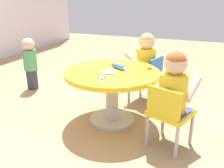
{
  "coord_description": "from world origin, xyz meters",
  "views": [
    {
      "loc": [
        -1.94,
        -0.79,
        1.16
      ],
      "look_at": [
        0.0,
        0.0,
        0.39
      ],
      "focal_mm": 38.21,
      "sensor_mm": 36.0,
      "label": 1
    }
  ],
  "objects_px": {
    "child_chair_right": "(148,76)",
    "craft_scissors": "(102,78)",
    "craft_table": "(112,84)",
    "seated_child_right": "(146,56)",
    "rolling_pin": "(119,66)",
    "seated_child_left": "(174,84)",
    "toddler_standing": "(30,62)",
    "child_chair_left": "(169,113)"
  },
  "relations": [
    {
      "from": "child_chair_left",
      "to": "seated_child_right",
      "type": "height_order",
      "value": "seated_child_right"
    },
    {
      "from": "toddler_standing",
      "to": "seated_child_right",
      "type": "bearing_deg",
      "value": -82.88
    },
    {
      "from": "craft_table",
      "to": "seated_child_left",
      "type": "xyz_separation_m",
      "value": [
        -0.2,
        -0.59,
        0.14
      ]
    },
    {
      "from": "seated_child_left",
      "to": "rolling_pin",
      "type": "relative_size",
      "value": 2.47
    },
    {
      "from": "craft_table",
      "to": "child_chair_left",
      "type": "relative_size",
      "value": 1.64
    },
    {
      "from": "rolling_pin",
      "to": "child_chair_left",
      "type": "bearing_deg",
      "value": -120.52
    },
    {
      "from": "seated_child_left",
      "to": "child_chair_right",
      "type": "bearing_deg",
      "value": 26.22
    },
    {
      "from": "toddler_standing",
      "to": "rolling_pin",
      "type": "relative_size",
      "value": 3.25
    },
    {
      "from": "seated_child_right",
      "to": "rolling_pin",
      "type": "bearing_deg",
      "value": 165.77
    },
    {
      "from": "rolling_pin",
      "to": "craft_scissors",
      "type": "bearing_deg",
      "value": 175.01
    },
    {
      "from": "seated_child_right",
      "to": "rolling_pin",
      "type": "xyz_separation_m",
      "value": [
        -0.51,
        0.13,
        0.01
      ]
    },
    {
      "from": "craft_table",
      "to": "seated_child_left",
      "type": "height_order",
      "value": "seated_child_left"
    },
    {
      "from": "craft_table",
      "to": "child_chair_left",
      "type": "height_order",
      "value": "child_chair_left"
    },
    {
      "from": "seated_child_left",
      "to": "craft_scissors",
      "type": "bearing_deg",
      "value": 93.51
    },
    {
      "from": "toddler_standing",
      "to": "craft_scissors",
      "type": "height_order",
      "value": "toddler_standing"
    },
    {
      "from": "toddler_standing",
      "to": "craft_scissors",
      "type": "xyz_separation_m",
      "value": [
        -0.65,
        -1.31,
        0.16
      ]
    },
    {
      "from": "craft_scissors",
      "to": "child_chair_left",
      "type": "bearing_deg",
      "value": -90.19
    },
    {
      "from": "child_chair_left",
      "to": "child_chair_right",
      "type": "height_order",
      "value": "same"
    },
    {
      "from": "child_chair_left",
      "to": "toddler_standing",
      "type": "xyz_separation_m",
      "value": [
        0.65,
        1.88,
        0.05
      ]
    },
    {
      "from": "seated_child_left",
      "to": "toddler_standing",
      "type": "height_order",
      "value": "seated_child_left"
    },
    {
      "from": "craft_scissors",
      "to": "child_chair_right",
      "type": "bearing_deg",
      "value": -13.46
    },
    {
      "from": "craft_table",
      "to": "child_chair_right",
      "type": "bearing_deg",
      "value": -18.88
    },
    {
      "from": "seated_child_left",
      "to": "toddler_standing",
      "type": "relative_size",
      "value": 0.76
    },
    {
      "from": "child_chair_left",
      "to": "craft_scissors",
      "type": "xyz_separation_m",
      "value": [
        0.0,
        0.57,
        0.21
      ]
    },
    {
      "from": "child_chair_left",
      "to": "craft_scissors",
      "type": "bearing_deg",
      "value": 89.81
    },
    {
      "from": "craft_table",
      "to": "rolling_pin",
      "type": "relative_size",
      "value": 4.26
    },
    {
      "from": "child_chair_right",
      "to": "toddler_standing",
      "type": "xyz_separation_m",
      "value": [
        -0.17,
        1.51,
        0.05
      ]
    },
    {
      "from": "child_chair_left",
      "to": "child_chair_right",
      "type": "xyz_separation_m",
      "value": [
        0.82,
        0.37,
        0.0
      ]
    },
    {
      "from": "seated_child_right",
      "to": "toddler_standing",
      "type": "distance_m",
      "value": 1.49
    },
    {
      "from": "child_chair_left",
      "to": "seated_child_left",
      "type": "relative_size",
      "value": 1.05
    },
    {
      "from": "rolling_pin",
      "to": "seated_child_right",
      "type": "bearing_deg",
      "value": -14.23
    },
    {
      "from": "seated_child_right",
      "to": "rolling_pin",
      "type": "distance_m",
      "value": 0.53
    },
    {
      "from": "seated_child_right",
      "to": "craft_table",
      "type": "bearing_deg",
      "value": 164.8
    },
    {
      "from": "seated_child_left",
      "to": "rolling_pin",
      "type": "height_order",
      "value": "seated_child_left"
    },
    {
      "from": "craft_table",
      "to": "toddler_standing",
      "type": "height_order",
      "value": "toddler_standing"
    },
    {
      "from": "child_chair_right",
      "to": "seated_child_right",
      "type": "relative_size",
      "value": 1.05
    },
    {
      "from": "craft_table",
      "to": "toddler_standing",
      "type": "distance_m",
      "value": 1.37
    },
    {
      "from": "toddler_standing",
      "to": "rolling_pin",
      "type": "height_order",
      "value": "toddler_standing"
    },
    {
      "from": "toddler_standing",
      "to": "rolling_pin",
      "type": "distance_m",
      "value": 1.39
    },
    {
      "from": "seated_child_right",
      "to": "craft_scissors",
      "type": "xyz_separation_m",
      "value": [
        -0.83,
        0.16,
        -0.01
      ]
    },
    {
      "from": "toddler_standing",
      "to": "craft_scissors",
      "type": "bearing_deg",
      "value": -116.33
    },
    {
      "from": "child_chair_right",
      "to": "craft_scissors",
      "type": "relative_size",
      "value": 3.77
    }
  ]
}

